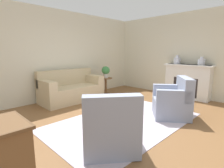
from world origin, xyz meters
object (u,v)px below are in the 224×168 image
Objects in this scene: armchair_left at (110,129)px; potted_plant_on_side_table at (106,71)px; vase_mantel_near at (177,60)px; couch at (71,90)px; armchair_right at (173,102)px; side_table at (106,83)px; vase_mantel_far at (202,62)px; ottoman_table at (116,111)px.

potted_plant_on_side_table reaches higher than armchair_left.
couch is at bearing 144.70° from vase_mantel_near.
side_table is (0.41, 2.76, 0.04)m from armchair_right.
vase_mantel_near reaches higher than vase_mantel_far.
couch is 6.39× the size of vase_mantel_near.
couch is 4.60× the size of potted_plant_on_side_table.
couch reaches higher than armchair_right.
armchair_left and armchair_right have the same top height.
vase_mantel_far is at bearing 1.34° from armchair_left.
vase_mantel_far is at bearing -90.00° from vase_mantel_near.
ottoman_table is at bearing -177.33° from vase_mantel_near.
vase_mantel_far is 3.10m from potted_plant_on_side_table.
couch is 2.20m from ottoman_table.
potted_plant_on_side_table is at bearing 180.00° from side_table.
side_table is at bearing 119.84° from vase_mantel_far.
armchair_left reaches higher than side_table.
ottoman_table is 3.32m from vase_mantel_far.
vase_mantel_far reaches higher than potted_plant_on_side_table.
vase_mantel_near reaches higher than ottoman_table.
vase_mantel_near is at bearing -35.30° from couch.
armchair_right is at bearing 0.00° from armchair_left.
armchair_left is at bearing 180.00° from armchair_right.
armchair_right is at bearing -98.54° from side_table.
ottoman_table is at bearing 168.67° from vase_mantel_far.
vase_mantel_near is 0.72× the size of potted_plant_on_side_table.
vase_mantel_near is at bearing 2.67° from ottoman_table.
armchair_right is 2.70× the size of potted_plant_on_side_table.
vase_mantel_far reaches higher than armchair_left.
potted_plant_on_side_table is (1.59, 2.04, 0.58)m from ottoman_table.
vase_mantel_far reaches higher than side_table.
armchair_left is 1.00× the size of armchair_right.
armchair_left is 1.35× the size of ottoman_table.
side_table is at bearing 81.46° from armchair_right.
side_table is 2.04× the size of vase_mantel_near.
armchair_right is (0.93, -2.90, 0.01)m from couch.
ottoman_table is (-1.18, 0.72, -0.11)m from armchair_right.
vase_mantel_near is at bearing 12.19° from armchair_left.
vase_mantel_near is (1.53, -1.90, 0.83)m from side_table.
armchair_right is 1.35× the size of ottoman_table.
vase_mantel_far reaches higher than couch.
armchair_right reaches higher than side_table.
side_table is 2.57m from vase_mantel_near.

